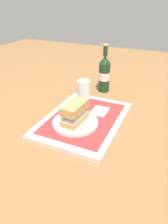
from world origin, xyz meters
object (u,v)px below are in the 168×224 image
(plate, at_px, (75,123))
(sandwich, at_px, (76,112))
(beer_bottle, at_px, (104,74))
(beer_glass, at_px, (83,92))

(plate, height_order, sandwich, sandwich)
(sandwich, xyz_separation_m, beer_bottle, (0.42, 0.03, 0.03))
(sandwich, relative_size, beer_glass, 1.09)
(plate, height_order, beer_bottle, beer_bottle)
(beer_bottle, bearing_deg, sandwich, -176.50)
(plate, xyz_separation_m, beer_glass, (0.18, 0.04, 0.06))
(plate, relative_size, beer_glass, 1.52)
(plate, distance_m, beer_glass, 0.19)
(sandwich, distance_m, beer_glass, 0.18)
(beer_glass, relative_size, beer_bottle, 0.47)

